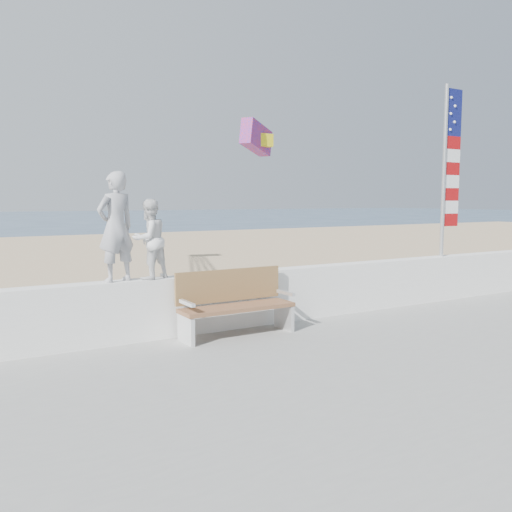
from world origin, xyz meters
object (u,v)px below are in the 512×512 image
(adult, at_px, (116,227))
(child, at_px, (149,239))
(bench, at_px, (234,302))
(flag, at_px, (449,164))

(adult, xyz_separation_m, child, (0.49, 0.00, -0.20))
(adult, distance_m, bench, 2.10)
(adult, bearing_deg, child, 163.46)
(child, distance_m, flag, 6.58)
(adult, height_order, flag, flag)
(adult, height_order, child, adult)
(child, height_order, bench, child)
(bench, relative_size, flag, 0.51)
(adult, distance_m, flag, 7.03)
(adult, bearing_deg, bench, 148.28)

